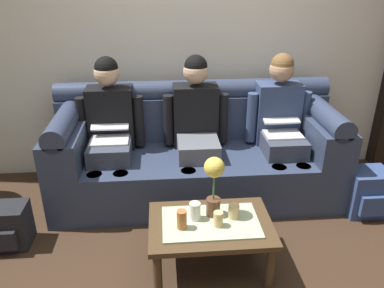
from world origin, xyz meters
The scene contains 14 objects.
ground_plane centered at (0.00, 0.00, 0.00)m, with size 14.00×14.00×0.00m, color #382619.
back_wall_patterned centered at (0.00, 1.70, 1.45)m, with size 6.00×0.12×2.90m, color silver.
couch centered at (0.00, 1.17, 0.37)m, with size 2.41×0.88×0.96m.
person_left centered at (-0.73, 1.17, 0.66)m, with size 0.56×0.67×1.22m.
person_middle centered at (0.00, 1.17, 0.66)m, with size 0.56×0.67×1.22m.
person_right centered at (0.73, 1.17, 0.66)m, with size 0.56×0.67×1.22m.
coffee_table centered at (0.00, 0.18, 0.31)m, with size 0.80×0.55×0.37m.
flower_vase centered at (0.03, 0.26, 0.63)m, with size 0.13×0.13×0.42m.
cup_near_left centered at (0.04, 0.13, 0.42)m, with size 0.06×0.06×0.10m, color #DBB77A.
cup_near_right centered at (-0.19, 0.13, 0.43)m, with size 0.06×0.06×0.13m, color #B26633.
cup_far_center centered at (-0.10, 0.22, 0.43)m, with size 0.07×0.07×0.12m, color white.
cup_far_left centered at (0.16, 0.21, 0.41)m, with size 0.07×0.07×0.10m, color #DBB77A.
backpack_left centered at (-1.46, 0.52, 0.16)m, with size 0.35×0.27×0.32m.
backpack_right centered at (1.36, 0.71, 0.19)m, with size 0.32×0.31×0.38m.
Camera 1 is at (-0.29, -1.86, 1.87)m, focal length 36.05 mm.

